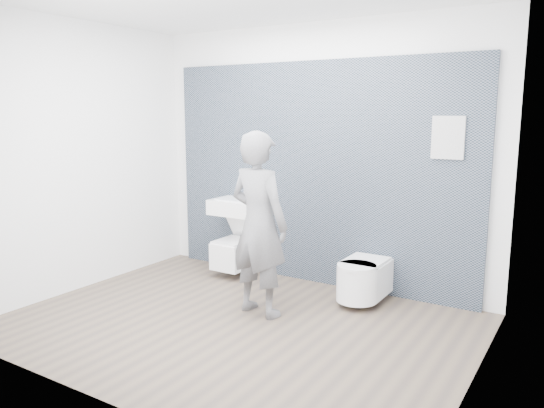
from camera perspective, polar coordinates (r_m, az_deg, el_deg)
The scene contains 8 objects.
ground at distance 4.85m, azimuth -3.85°, elevation -12.77°, with size 4.00×4.00×0.00m, color brown.
room_shell at distance 4.48m, azimuth -4.11°, elevation 8.22°, with size 4.00×4.00×4.00m.
tile_wall at distance 6.03m, azimuth 4.43°, elevation -8.18°, with size 3.60×0.06×2.40m, color black.
washbasin at distance 6.07m, azimuth -3.77°, elevation -0.26°, with size 0.57×0.43×0.43m.
toilet_square at distance 6.15m, azimuth -3.96°, elevation -5.15°, with size 0.36×0.52×0.65m.
toilet_rounded at distance 5.34m, azimuth 9.67°, elevation -7.98°, with size 0.40×0.68×0.36m.
info_placard at distance 5.52m, azimuth 17.48°, elevation -10.36°, with size 0.30×0.03×0.40m, color white.
visitor at distance 4.85m, azimuth -1.43°, elevation -2.20°, with size 0.62×0.41×1.70m, color slate.
Camera 1 is at (2.64, -3.62, 1.87)m, focal length 35.00 mm.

